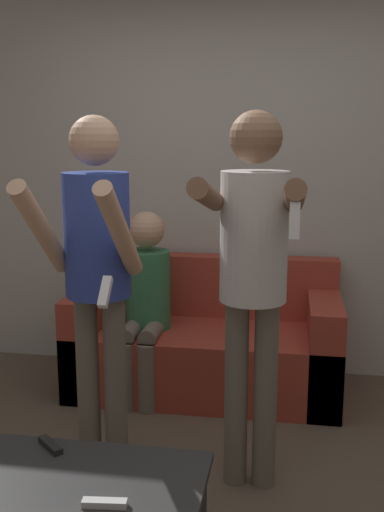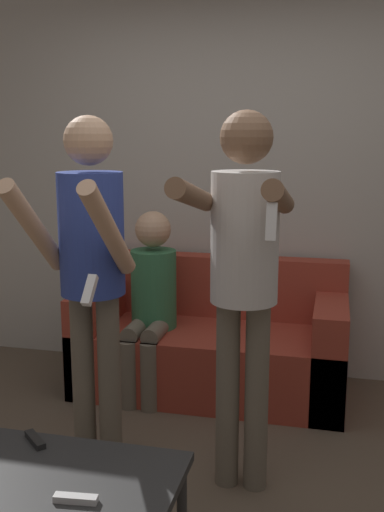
{
  "view_description": "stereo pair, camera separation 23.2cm",
  "coord_description": "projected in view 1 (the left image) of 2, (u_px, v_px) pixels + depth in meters",
  "views": [
    {
      "loc": [
        0.34,
        -2.26,
        1.63
      ],
      "look_at": [
        -0.17,
        0.86,
        0.99
      ],
      "focal_mm": 42.0,
      "sensor_mm": 36.0,
      "label": 1
    },
    {
      "loc": [
        0.57,
        -2.21,
        1.63
      ],
      "look_at": [
        -0.17,
        0.86,
        0.99
      ],
      "focal_mm": 42.0,
      "sensor_mm": 36.0,
      "label": 2
    }
  ],
  "objects": [
    {
      "name": "person_standing_left",
      "position": [
        97.0,
        260.0,
        2.76
      ],
      "size": [
        0.43,
        0.65,
        1.72
      ],
      "color": "#6B6051",
      "rests_on": "ground_plane"
    },
    {
      "name": "remote_far",
      "position": [
        50.0,
        445.0,
        2.36
      ],
      "size": [
        0.14,
        0.13,
        0.02
      ],
      "color": "black",
      "rests_on": "coffee_table"
    },
    {
      "name": "coffee_table",
      "position": [
        82.0,
        491.0,
        2.15
      ],
      "size": [
        0.88,
        0.54,
        0.42
      ],
      "color": "#2D2D2D",
      "rests_on": "ground_plane"
    },
    {
      "name": "person_standing_right",
      "position": [
        253.0,
        261.0,
        2.64
      ],
      "size": [
        0.42,
        0.72,
        1.74
      ],
      "color": "#6B6051",
      "rests_on": "ground_plane"
    },
    {
      "name": "remote_near",
      "position": [
        104.0,
        503.0,
        1.98
      ],
      "size": [
        0.15,
        0.05,
        0.02
      ],
      "color": "white",
      "rests_on": "coffee_table"
    },
    {
      "name": "person_seated",
      "position": [
        145.0,
        296.0,
        3.74
      ],
      "size": [
        0.29,
        0.52,
        1.17
      ],
      "color": "#6B6051",
      "rests_on": "ground_plane"
    },
    {
      "name": "wall_back",
      "position": [
        240.0,
        178.0,
        4.06
      ],
      "size": [
        6.4,
        0.06,
        2.7
      ],
      "color": "#B7B2A8",
      "rests_on": "ground_plane"
    },
    {
      "name": "couch",
      "position": [
        206.0,
        345.0,
        3.9
      ],
      "size": [
        1.7,
        0.77,
        0.84
      ],
      "color": "#9E3828",
      "rests_on": "ground_plane"
    }
  ]
}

